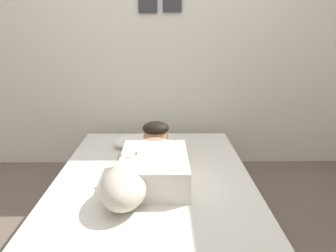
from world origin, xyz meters
TOP-DOWN VIEW (x-y plane):
  - ground_plane at (0.00, 0.00)m, footprint 11.62×11.62m
  - back_wall at (-0.00, 1.39)m, footprint 3.81×0.12m
  - bed at (-0.04, 0.14)m, footprint 1.32×2.01m
  - pillow at (-0.12, 0.68)m, footprint 0.52×0.32m
  - person_lying at (-0.03, 0.13)m, footprint 0.43×0.92m
  - dog at (-0.18, -0.27)m, footprint 0.26×0.58m
  - coffee_cup at (0.02, 0.60)m, footprint 0.12×0.09m
  - cell_phone at (0.14, 0.17)m, footprint 0.07×0.14m

SIDE VIEW (x-z plane):
  - ground_plane at x=0.00m, z-range 0.00..0.00m
  - bed at x=-0.04m, z-range 0.00..0.36m
  - cell_phone at x=0.14m, z-range 0.37..0.37m
  - coffee_cup at x=0.02m, z-range 0.37..0.44m
  - pillow at x=-0.12m, z-range 0.37..0.48m
  - dog at x=-0.18m, z-range 0.36..0.58m
  - person_lying at x=-0.03m, z-range 0.34..0.61m
  - back_wall at x=0.00m, z-range 0.00..2.50m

